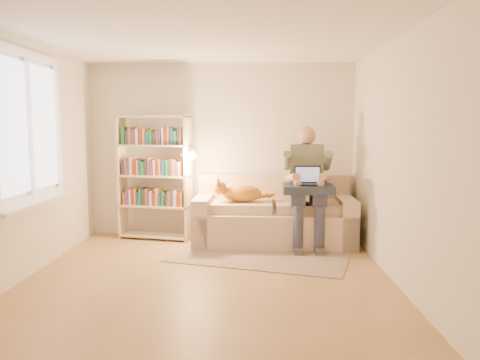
{
  "coord_description": "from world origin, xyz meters",
  "views": [
    {
      "loc": [
        0.5,
        -4.87,
        1.65
      ],
      "look_at": [
        0.32,
        1.0,
        0.99
      ],
      "focal_mm": 35.0,
      "sensor_mm": 36.0,
      "label": 1
    }
  ],
  "objects_px": {
    "cat": "(235,193)",
    "laptop": "(314,180)",
    "sofa": "(274,218)",
    "bookshelf": "(155,171)",
    "person": "(307,180)"
  },
  "relations": [
    {
      "from": "sofa",
      "to": "person",
      "type": "bearing_deg",
      "value": -20.17
    },
    {
      "from": "sofa",
      "to": "cat",
      "type": "distance_m",
      "value": 0.69
    },
    {
      "from": "person",
      "to": "laptop",
      "type": "height_order",
      "value": "person"
    },
    {
      "from": "person",
      "to": "cat",
      "type": "distance_m",
      "value": 1.01
    },
    {
      "from": "sofa",
      "to": "bookshelf",
      "type": "distance_m",
      "value": 1.87
    },
    {
      "from": "person",
      "to": "bookshelf",
      "type": "xyz_separation_m",
      "value": [
        -2.19,
        0.32,
        0.08
      ]
    },
    {
      "from": "sofa",
      "to": "laptop",
      "type": "xyz_separation_m",
      "value": [
        0.51,
        -0.34,
        0.6
      ]
    },
    {
      "from": "laptop",
      "to": "sofa",
      "type": "bearing_deg",
      "value": 148.11
    },
    {
      "from": "laptop",
      "to": "bookshelf",
      "type": "height_order",
      "value": "bookshelf"
    },
    {
      "from": "person",
      "to": "bookshelf",
      "type": "height_order",
      "value": "bookshelf"
    },
    {
      "from": "cat",
      "to": "person",
      "type": "bearing_deg",
      "value": -1.26
    },
    {
      "from": "cat",
      "to": "laptop",
      "type": "height_order",
      "value": "laptop"
    },
    {
      "from": "laptop",
      "to": "person",
      "type": "bearing_deg",
      "value": 114.75
    },
    {
      "from": "person",
      "to": "laptop",
      "type": "distance_m",
      "value": 0.18
    },
    {
      "from": "cat",
      "to": "bookshelf",
      "type": "bearing_deg",
      "value": 168.97
    }
  ]
}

